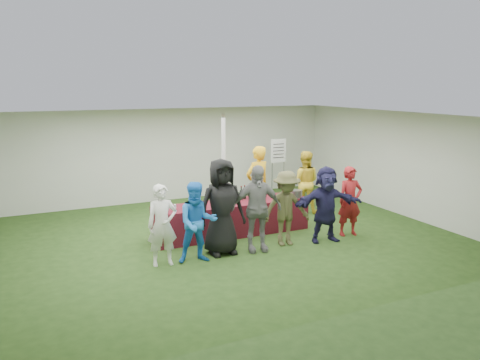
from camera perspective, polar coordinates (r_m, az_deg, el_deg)
name	(u,v)px	position (r m, az deg, el deg)	size (l,w,h in m)	color
ground	(224,238)	(10.53, -1.92, -7.12)	(60.00, 60.00, 0.00)	#284719
tent	(224,169)	(11.46, -2.01, 1.39)	(10.00, 10.00, 10.00)	white
serving_table	(232,218)	(10.72, -0.97, -4.68)	(3.60, 0.80, 0.75)	maroon
wine_bottles	(253,193)	(10.98, 1.62, -1.62)	(0.71, 0.15, 0.32)	black
wine_glasses	(217,202)	(10.20, -2.80, -2.71)	(2.75, 0.15, 0.16)	silver
water_bottle	(235,197)	(10.72, -0.60, -2.04)	(0.07, 0.07, 0.23)	silver
bar_towel	(288,195)	(11.34, 5.86, -1.80)	(0.25, 0.18, 0.03)	white
dump_bucket	(297,194)	(11.13, 6.91, -1.68)	(0.26, 0.26, 0.18)	slate
wine_list_sign	(278,155)	(13.93, 4.69, 3.03)	(0.50, 0.03, 1.80)	slate
staff_pourer	(257,184)	(11.53, 2.14, -0.55)	(0.70, 0.46, 1.91)	yellow
staff_back	(304,182)	(12.55, 7.84, -0.24)	(0.81, 0.63, 1.66)	yellow
customer_0	(162,225)	(8.94, -9.46, -5.46)	(0.57, 0.37, 1.56)	white
customer_1	(198,222)	(9.00, -5.20, -5.18)	(0.77, 0.60, 1.58)	blue
customer_2	(222,207)	(9.37, -2.24, -3.29)	(0.95, 0.62, 1.95)	black
customer_3	(256,208)	(9.54, 2.02, -3.49)	(1.05, 0.44, 1.80)	slate
customer_4	(286,208)	(9.95, 5.65, -3.47)	(1.04, 0.60, 1.61)	#4C4B2A
customer_5	(326,204)	(10.29, 10.43, -2.93)	(1.54, 0.49, 1.66)	#1C1B3F
customer_6	(350,201)	(10.83, 13.26, -2.54)	(0.58, 0.38, 1.58)	maroon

